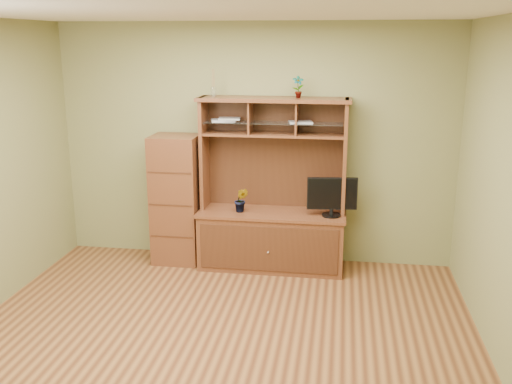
# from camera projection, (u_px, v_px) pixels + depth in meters

# --- Properties ---
(room) EXTENTS (4.54, 4.04, 2.74)m
(room) POSITION_uv_depth(u_px,v_px,m) (216.00, 188.00, 4.56)
(room) COLOR #512B17
(room) RESTS_ON ground
(media_hutch) EXTENTS (1.66, 0.61, 1.90)m
(media_hutch) POSITION_uv_depth(u_px,v_px,m) (272.00, 222.00, 6.39)
(media_hutch) COLOR #4B2915
(media_hutch) RESTS_ON room
(monitor) EXTENTS (0.54, 0.21, 0.43)m
(monitor) POSITION_uv_depth(u_px,v_px,m) (332.00, 196.00, 6.12)
(monitor) COLOR black
(monitor) RESTS_ON media_hutch
(orchid_plant) EXTENTS (0.15, 0.13, 0.28)m
(orchid_plant) POSITION_uv_depth(u_px,v_px,m) (241.00, 200.00, 6.29)
(orchid_plant) COLOR #245B1F
(orchid_plant) RESTS_ON media_hutch
(top_plant) EXTENTS (0.14, 0.11, 0.23)m
(top_plant) POSITION_uv_depth(u_px,v_px,m) (298.00, 87.00, 6.04)
(top_plant) COLOR #286222
(top_plant) RESTS_ON media_hutch
(reed_diffuser) EXTENTS (0.06, 0.06, 0.30)m
(reed_diffuser) POSITION_uv_depth(u_px,v_px,m) (213.00, 86.00, 6.17)
(reed_diffuser) COLOR silver
(reed_diffuser) RESTS_ON media_hutch
(magazines) EXTENTS (1.14, 0.25, 0.04)m
(magazines) POSITION_uv_depth(u_px,v_px,m) (250.00, 120.00, 6.21)
(magazines) COLOR #B3B3B8
(magazines) RESTS_ON media_hutch
(side_cabinet) EXTENTS (0.53, 0.48, 1.47)m
(side_cabinet) POSITION_uv_depth(u_px,v_px,m) (177.00, 199.00, 6.51)
(side_cabinet) COLOR #4B2915
(side_cabinet) RESTS_ON room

